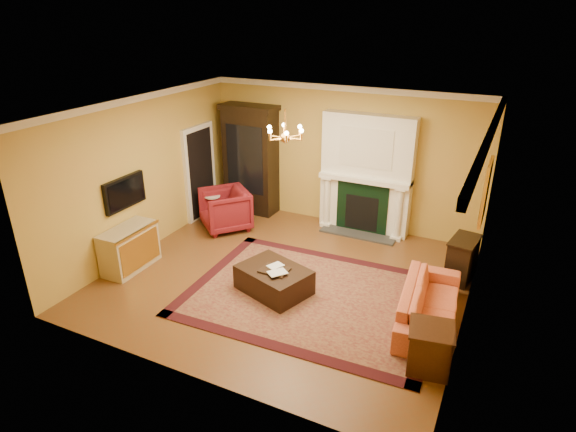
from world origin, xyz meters
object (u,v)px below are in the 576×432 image
Objects in this scene: coral_sofa at (430,299)px; leather_ottoman at (274,280)px; pedestal_table at (213,207)px; end_table at (429,349)px; console_table at (462,260)px; china_cabinet at (251,162)px; wingback_armchair at (225,208)px; commode at (129,248)px.

leather_ottoman is at bearing 91.62° from coral_sofa.
pedestal_table is 3.21m from leather_ottoman.
end_table is 2.82m from leather_ottoman.
pedestal_table is 0.84× the size of console_table.
wingback_armchair is at bearing -88.75° from china_cabinet.
console_table is 0.66× the size of leather_ottoman.
commode reaches higher than end_table.
commode is 5.94m from console_table.
china_cabinet is 3.13× the size of console_table.
coral_sofa is at bearing 6.79° from commode.
commode is (-0.63, -3.38, -0.79)m from china_cabinet.
china_cabinet is at bearing 78.55° from commode.
wingback_armchair is 4.88m from console_table.
wingback_armchair is (-0.00, -1.15, -0.70)m from china_cabinet.
commode reaches higher than pedestal_table.
china_cabinet is 2.45× the size of wingback_armchair.
china_cabinet is 3.87× the size of end_table.
leather_ottoman is (2.54, -1.96, -0.14)m from pedestal_table.
coral_sofa is (4.62, -2.67, -0.79)m from china_cabinet.
coral_sofa is at bearing -91.13° from console_table.
china_cabinet is at bearing 55.13° from coral_sofa.
end_table is at bearing -27.63° from pedestal_table.
wingback_armchair is 0.47× the size of coral_sofa.
china_cabinet is 3.73× the size of pedestal_table.
wingback_armchair reaches higher than pedestal_table.
china_cabinet is 1.35m from wingback_armchair.
china_cabinet is 1.16× the size of coral_sofa.
coral_sofa is at bearing -28.81° from china_cabinet.
end_table is at bearing -4.68° from commode.
end_table is 2.58m from console_table.
pedestal_table reaches higher than leather_ottoman.
commode is at bearing -94.84° from pedestal_table.
end_table is at bearing -174.19° from coral_sofa.
commode and coral_sofa have the same top height.
wingback_armchair is 0.90× the size of commode.
end_table is at bearing 2.62° from leather_ottoman.
china_cabinet reaches higher than wingback_armchair.
china_cabinet is at bearing 144.32° from leather_ottoman.
wingback_armchair is 1.28× the size of console_table.
pedestal_table is at bearing 161.13° from leather_ottoman.
leather_ottoman is at bearing 163.82° from end_table.
coral_sofa is 1.09m from end_table.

